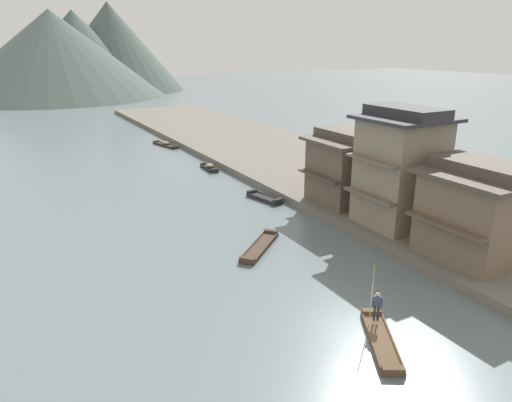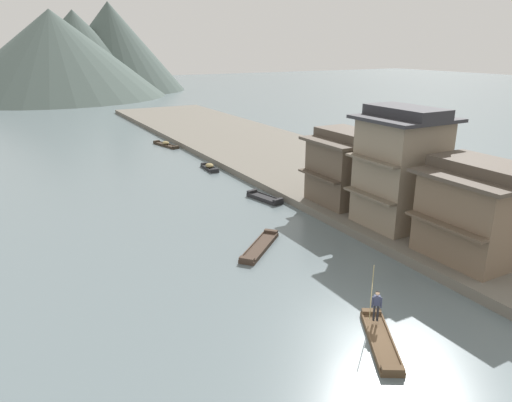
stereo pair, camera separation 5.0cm
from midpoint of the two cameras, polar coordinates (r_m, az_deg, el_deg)
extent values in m
plane|color=slate|center=(24.77, 12.41, -15.16)|extent=(400.00, 400.00, 0.00)
cube|color=#6B665B|center=(56.14, 5.21, 4.80)|extent=(18.00, 110.00, 0.67)
cube|color=brown|center=(24.06, 14.91, -16.16)|extent=(3.42, 4.75, 0.23)
cube|color=brown|center=(22.14, 16.29, -19.03)|extent=(1.02, 0.81, 0.21)
cube|color=brown|center=(25.82, 13.83, -12.91)|extent=(1.02, 0.81, 0.21)
cube|color=brown|center=(24.09, 16.14, -15.79)|extent=(2.30, 3.81, 0.08)
cube|color=brown|center=(23.87, 13.72, -15.92)|extent=(2.30, 3.81, 0.08)
cube|color=black|center=(24.97, 14.49, -13.79)|extent=(0.22, 0.23, 0.05)
cylinder|color=#232328|center=(24.79, 14.56, -12.93)|extent=(0.11, 0.11, 0.78)
cube|color=black|center=(24.96, 14.07, -13.77)|extent=(0.22, 0.23, 0.05)
cylinder|color=#232328|center=(24.77, 14.14, -12.91)|extent=(0.11, 0.11, 0.78)
cube|color=#2D334C|center=(24.46, 14.47, -11.61)|extent=(0.37, 0.36, 0.52)
cylinder|color=#2D334C|center=(24.46, 14.97, -11.85)|extent=(0.08, 0.08, 0.56)
cylinder|color=#2D334C|center=(24.42, 13.97, -11.81)|extent=(0.08, 0.08, 0.56)
sphere|color=tan|center=(24.26, 14.55, -10.80)|extent=(0.20, 0.20, 0.20)
sphere|color=black|center=(24.26, 14.55, -10.74)|extent=(0.18, 0.18, 0.18)
cylinder|color=tan|center=(24.12, 13.85, -10.78)|extent=(0.04, 0.04, 3.00)
cube|color=#232326|center=(42.96, 1.02, 0.30)|extent=(1.93, 3.99, 0.29)
cube|color=#232326|center=(44.14, -0.52, 1.18)|extent=(1.07, 0.57, 0.26)
cube|color=#232326|center=(41.64, 2.65, 0.09)|extent=(1.07, 0.57, 0.26)
cube|color=#232326|center=(42.56, 0.49, 0.39)|extent=(0.79, 3.28, 0.08)
cube|color=#232326|center=(43.24, 1.53, 0.68)|extent=(0.79, 3.28, 0.08)
cube|color=#423328|center=(32.84, 0.42, -5.65)|extent=(4.74, 4.36, 0.24)
cube|color=#423328|center=(30.60, -1.16, -7.07)|extent=(0.93, 0.99, 0.22)
cube|color=#423328|center=(34.95, 1.80, -3.71)|extent=(0.93, 0.99, 0.22)
cube|color=#423328|center=(32.62, 1.27, -5.51)|extent=(3.69, 3.26, 0.08)
cube|color=#423328|center=(32.93, -0.43, -5.27)|extent=(3.69, 3.26, 0.08)
cube|color=#232326|center=(53.80, -5.72, 3.95)|extent=(1.12, 3.49, 0.24)
cube|color=#232326|center=(55.18, -6.31, 4.54)|extent=(0.89, 0.40, 0.22)
cube|color=#232326|center=(52.32, -5.10, 3.81)|extent=(0.89, 0.40, 0.22)
cube|color=#232326|center=(53.61, -6.17, 4.06)|extent=(0.21, 2.96, 0.08)
cube|color=#232326|center=(53.92, -5.28, 4.17)|extent=(0.21, 2.96, 0.08)
ellipsoid|color=olive|center=(53.71, -5.73, 4.32)|extent=(0.93, 1.27, 0.48)
cube|color=#33281E|center=(67.43, -10.96, 6.66)|extent=(2.11, 5.49, 0.22)
cube|color=#33281E|center=(69.56, -12.06, 7.12)|extent=(0.92, 0.54, 0.20)
cube|color=#33281E|center=(65.24, -9.81, 6.52)|extent=(0.92, 0.54, 0.20)
cube|color=#33281E|center=(67.18, -11.29, 6.72)|extent=(1.14, 4.81, 0.08)
cube|color=#33281E|center=(67.62, -10.65, 6.84)|extent=(1.14, 4.81, 0.08)
ellipsoid|color=olive|center=(67.36, -10.98, 6.95)|extent=(1.11, 1.37, 0.48)
cube|color=#75604C|center=(32.71, 25.50, -1.71)|extent=(5.79, 5.59, 5.20)
cube|color=brown|center=(30.23, 21.84, -2.79)|extent=(0.70, 5.59, 0.16)
cube|color=#4C4238|center=(31.96, 26.17, 2.88)|extent=(6.69, 6.49, 0.24)
cube|color=#4C4238|center=(31.85, 26.29, 3.69)|extent=(3.48, 6.49, 0.70)
cube|color=gray|center=(36.04, 17.05, 3.23)|extent=(5.03, 4.84, 7.80)
cube|color=#6E6151|center=(34.46, 13.50, 0.60)|extent=(0.70, 4.84, 0.16)
cube|color=#6E6151|center=(33.77, 13.83, 4.80)|extent=(0.70, 4.84, 0.16)
cube|color=#2D2D33|center=(35.26, 17.67, 9.54)|extent=(5.93, 5.74, 0.24)
cube|color=#2D2D33|center=(35.19, 17.74, 10.30)|extent=(3.02, 5.74, 0.70)
cube|color=brown|center=(40.77, 11.05, 3.53)|extent=(5.42, 4.98, 5.20)
cube|color=#4D4135|center=(38.93, 7.56, 3.01)|extent=(0.70, 4.98, 0.16)
cube|color=#4C4238|center=(40.17, 11.28, 7.28)|extent=(6.32, 5.88, 0.24)
cube|color=#4C4238|center=(40.08, 11.32, 7.94)|extent=(3.25, 5.88, 0.70)
cone|color=#4C5B56|center=(149.61, -21.05, 16.51)|extent=(44.74, 44.74, 22.82)
cone|color=#4C5B56|center=(141.00, -23.40, 16.09)|extent=(56.84, 56.84, 22.35)
cone|color=#4C5B56|center=(155.11, -17.25, 17.44)|extent=(42.58, 42.58, 25.62)
camera|label=1|loc=(0.03, -90.04, -0.01)|focal=32.92mm
camera|label=2|loc=(0.03, 89.96, 0.01)|focal=32.92mm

